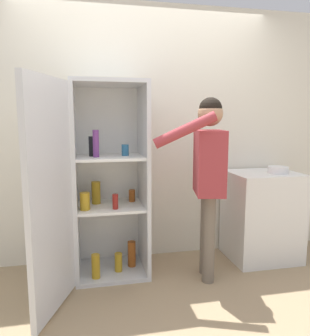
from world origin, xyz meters
The scene contains 6 objects.
ground_plane centered at (0.00, 0.00, 0.00)m, with size 12.00×12.00×0.00m, color tan.
wall_back centered at (0.00, 0.98, 1.27)m, with size 7.00×0.06×2.55m.
refrigerator centered at (-0.49, 0.55, 0.87)m, with size 0.92×1.19×1.76m.
person centered at (0.45, 0.35, 1.03)m, with size 0.70×0.54×1.62m.
counter centered at (1.16, 0.64, 0.45)m, with size 0.67×0.58×0.90m.
bowl centered at (1.27, 0.56, 0.93)m, with size 0.20×0.20×0.07m.
Camera 1 is at (-0.58, -2.31, 1.43)m, focal length 35.00 mm.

